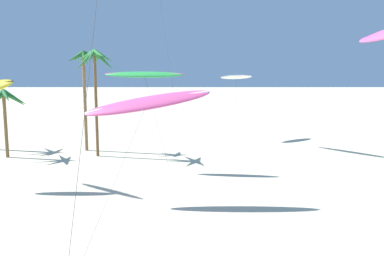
{
  "coord_description": "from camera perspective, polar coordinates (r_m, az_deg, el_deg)",
  "views": [
    {
      "loc": [
        0.18,
        3.37,
        9.54
      ],
      "look_at": [
        0.1,
        25.21,
        6.08
      ],
      "focal_mm": 41.44,
      "sensor_mm": 36.0,
      "label": 1
    }
  ],
  "objects": [
    {
      "name": "flying_kite_8",
      "position": [
        28.92,
        -5.65,
        3.22
      ],
      "size": [
        8.47,
        9.68,
        7.89
      ],
      "color": "#EA5193",
      "rests_on": "ground"
    },
    {
      "name": "palm_tree_1",
      "position": [
        45.84,
        -22.83,
        3.22
      ],
      "size": [
        4.46,
        5.01,
        6.64
      ],
      "color": "brown",
      "rests_on": "ground"
    },
    {
      "name": "flying_kite_9",
      "position": [
        52.87,
        5.99,
        6.54
      ],
      "size": [
        4.51,
        6.89,
        7.71
      ],
      "color": "white",
      "rests_on": "ground"
    },
    {
      "name": "palm_tree_3",
      "position": [
        46.7,
        -13.48,
        7.37
      ],
      "size": [
        3.49,
        3.3,
        10.31
      ],
      "color": "olive",
      "rests_on": "ground"
    },
    {
      "name": "palm_tree_2",
      "position": [
        43.6,
        -12.16,
        8.05
      ],
      "size": [
        4.19,
        4.64,
        10.4
      ],
      "color": "brown",
      "rests_on": "ground"
    },
    {
      "name": "flying_kite_4",
      "position": [
        37.4,
        -5.96,
        6.86
      ],
      "size": [
        6.86,
        3.46,
        8.54
      ],
      "color": "green",
      "rests_on": "ground"
    }
  ]
}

